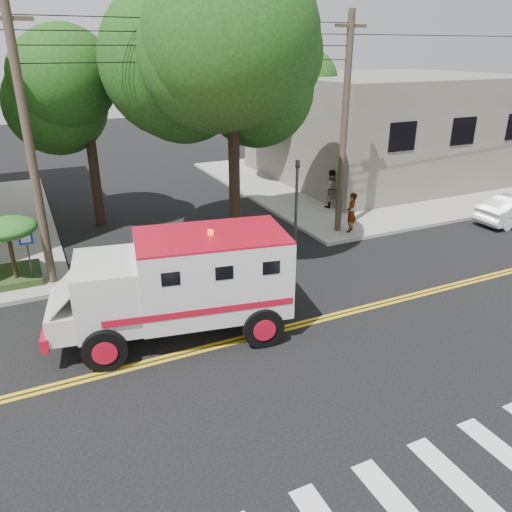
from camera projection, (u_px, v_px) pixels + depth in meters
ground at (276, 331)px, 14.55m from camera, size 100.00×100.00×0.00m
sidewalk_ne at (368, 179)px, 31.11m from camera, size 17.00×17.00×0.15m
building_right at (387, 126)px, 30.93m from camera, size 14.00×12.00×6.00m
utility_pole_left at (31, 156)px, 15.60m from camera, size 0.28×0.28×9.00m
utility_pole_right at (344, 130)px, 20.47m from camera, size 0.28×0.28×9.00m
tree_main at (247, 61)px, 17.71m from camera, size 6.08×5.70×9.85m
tree_left at (94, 96)px, 21.10m from camera, size 4.48×4.20×7.70m
tree_right at (287, 76)px, 28.83m from camera, size 4.80×4.50×8.20m
traffic_signal at (297, 194)px, 19.86m from camera, size 0.15×0.18×3.60m
accessibility_sign at (28, 250)px, 16.71m from camera, size 0.45×0.10×2.02m
armored_truck at (182, 281)px, 13.74m from camera, size 6.86×3.56×2.98m
pedestrian_a at (351, 212)px, 21.64m from camera, size 0.75×0.73×1.74m
pedestrian_b at (330, 189)px, 24.96m from camera, size 1.07×0.92×1.91m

